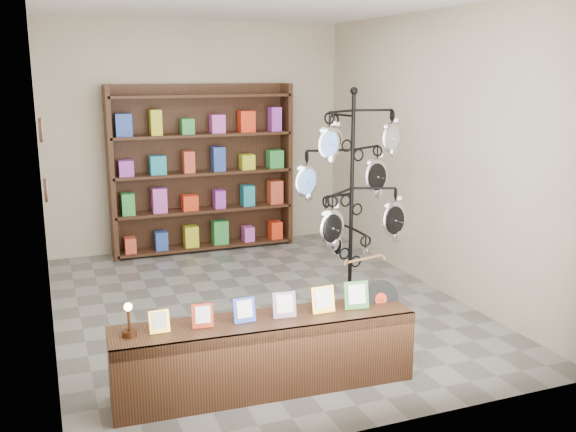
% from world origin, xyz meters
% --- Properties ---
extents(ground, '(5.00, 5.00, 0.00)m').
position_xyz_m(ground, '(0.00, 0.00, 0.00)').
color(ground, slate).
rests_on(ground, ground).
extents(room_envelope, '(5.00, 5.00, 5.00)m').
position_xyz_m(room_envelope, '(0.00, 0.00, 1.85)').
color(room_envelope, '#B7AD93').
rests_on(room_envelope, ground).
extents(display_tree, '(1.14, 1.06, 2.23)m').
position_xyz_m(display_tree, '(0.71, -0.65, 1.29)').
color(display_tree, black).
rests_on(display_tree, ground).
extents(front_shelf, '(2.29, 0.59, 0.80)m').
position_xyz_m(front_shelf, '(-0.53, -1.70, 0.28)').
color(front_shelf, black).
rests_on(front_shelf, ground).
extents(back_shelving, '(2.42, 0.36, 2.20)m').
position_xyz_m(back_shelving, '(0.00, 2.30, 1.03)').
color(back_shelving, black).
rests_on(back_shelving, ground).
extents(wall_clocks, '(0.03, 0.24, 0.84)m').
position_xyz_m(wall_clocks, '(-1.97, 0.80, 1.50)').
color(wall_clocks, black).
rests_on(wall_clocks, ground).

